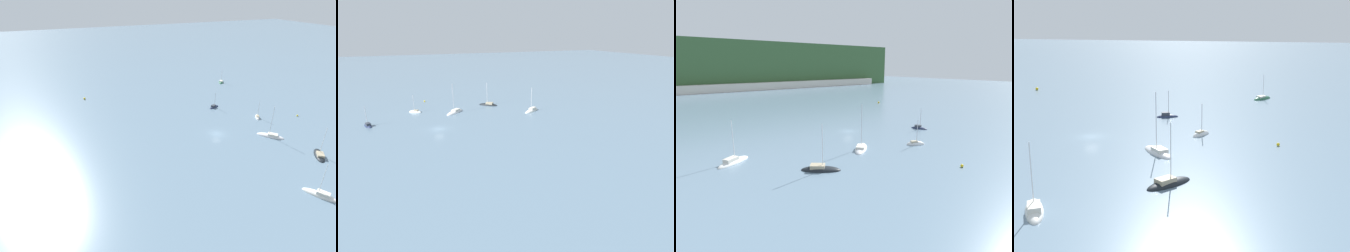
% 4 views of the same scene
% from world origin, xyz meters
% --- Properties ---
extents(ground_plane, '(600.00, 600.00, 0.00)m').
position_xyz_m(ground_plane, '(0.00, 0.00, 0.00)').
color(ground_plane, slate).
extents(sailboat_0, '(4.59, 3.57, 7.15)m').
position_xyz_m(sailboat_0, '(4.96, -20.60, 0.08)').
color(sailboat_0, white).
rests_on(sailboat_0, ground_plane).
extents(sailboat_1, '(8.05, 7.56, 11.26)m').
position_xyz_m(sailboat_1, '(-8.07, -15.18, 0.10)').
color(sailboat_1, silver).
rests_on(sailboat_1, ground_plane).
extents(sailboat_2, '(3.27, 5.23, 6.68)m').
position_xyz_m(sailboat_2, '(19.39, -10.69, 0.13)').
color(sailboat_2, '#232D4C').
rests_on(sailboat_2, ground_plane).
extents(sailboat_3, '(7.41, 6.65, 9.63)m').
position_xyz_m(sailboat_3, '(-22.32, -20.18, 0.10)').
color(sailboat_3, black).
rests_on(sailboat_3, ground_plane).
extents(sailboat_4, '(6.44, 5.65, 7.62)m').
position_xyz_m(sailboat_4, '(46.25, -31.38, 0.07)').
color(sailboat_4, '#2D6647').
rests_on(sailboat_4, ground_plane).
extents(sailboat_5, '(7.73, 5.68, 9.41)m').
position_xyz_m(sailboat_5, '(-34.22, -6.33, 0.12)').
color(sailboat_5, white).
rests_on(sailboat_5, ground_plane).
extents(mooring_buoy_0, '(0.59, 0.59, 0.59)m').
position_xyz_m(mooring_buoy_0, '(0.18, -35.29, 0.29)').
color(mooring_buoy_0, yellow).
rests_on(mooring_buoy_0, ground_plane).
extents(mooring_buoy_1, '(0.88, 0.88, 0.88)m').
position_xyz_m(mooring_buoy_1, '(48.56, 36.61, 0.44)').
color(mooring_buoy_1, yellow).
rests_on(mooring_buoy_1, ground_plane).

